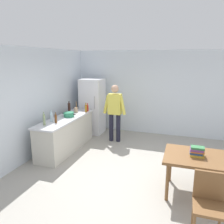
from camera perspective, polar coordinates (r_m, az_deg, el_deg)
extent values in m
plane|color=#9E998E|center=(4.98, 4.80, -15.72)|extent=(14.00, 14.00, 0.00)
cube|color=silver|center=(7.39, 10.54, 4.81)|extent=(6.40, 0.12, 2.70)
cube|color=silver|center=(5.81, -20.17, 1.93)|extent=(0.12, 5.60, 2.70)
cube|color=beige|center=(6.19, -11.65, -5.67)|extent=(0.60, 2.12, 0.86)
cube|color=silver|center=(6.06, -11.85, -1.65)|extent=(0.64, 2.20, 0.04)
cube|color=white|center=(7.40, -5.00, 1.46)|extent=(0.70, 0.64, 1.80)
cylinder|color=#B2B2B7|center=(6.97, -4.48, 2.40)|extent=(0.02, 0.02, 0.40)
cylinder|color=#1E1E2D|center=(6.73, -0.18, -3.92)|extent=(0.13, 0.13, 0.84)
cylinder|color=#1E1E2D|center=(6.67, 1.61, -4.09)|extent=(0.13, 0.13, 0.84)
cube|color=#D8CC4C|center=(6.52, 0.73, 2.04)|extent=(0.38, 0.22, 0.60)
sphere|color=tan|center=(6.45, 0.74, 5.96)|extent=(0.22, 0.22, 0.22)
cylinder|color=#D8CC4C|center=(6.57, -1.46, 1.94)|extent=(0.20, 0.09, 0.55)
cylinder|color=#D8CC4C|center=(6.42, 2.75, 1.66)|extent=(0.20, 0.09, 0.55)
cube|color=brown|center=(4.31, 22.72, -10.86)|extent=(1.40, 0.90, 0.05)
cylinder|color=brown|center=(4.15, 13.93, -16.95)|extent=(0.06, 0.06, 0.70)
cylinder|color=brown|center=(4.77, 14.65, -12.80)|extent=(0.06, 0.06, 0.70)
cylinder|color=brown|center=(3.78, 19.99, -22.96)|extent=(0.04, 0.04, 0.45)
cylinder|color=brown|center=(3.82, 25.85, -23.14)|extent=(0.04, 0.04, 0.45)
cube|color=brown|center=(3.51, 23.54, -21.55)|extent=(0.42, 0.42, 0.04)
cube|color=brown|center=(3.56, 23.64, -16.76)|extent=(0.42, 0.04, 0.42)
cylinder|color=#2D845B|center=(6.14, -10.97, -0.63)|extent=(0.28, 0.28, 0.12)
cube|color=black|center=(6.22, -12.34, -0.33)|extent=(0.06, 0.03, 0.02)
cube|color=black|center=(6.06, -9.57, -0.57)|extent=(0.06, 0.03, 0.02)
cylinder|color=tan|center=(6.63, -9.19, 0.55)|extent=(0.11, 0.11, 0.14)
cylinder|color=olive|center=(6.60, -9.07, 1.74)|extent=(0.02, 0.05, 0.22)
cylinder|color=olive|center=(6.59, -9.13, 1.71)|extent=(0.02, 0.04, 0.22)
cylinder|color=black|center=(6.59, -10.88, 1.03)|extent=(0.08, 0.08, 0.28)
cylinder|color=black|center=(6.56, -10.95, 2.48)|extent=(0.03, 0.03, 0.06)
cylinder|color=#B22319|center=(6.71, -6.28, 0.98)|extent=(0.06, 0.06, 0.18)
cylinder|color=#B22319|center=(6.69, -6.30, 1.98)|extent=(0.02, 0.02, 0.06)
cylinder|color=silver|center=(5.74, -15.23, -1.23)|extent=(0.07, 0.07, 0.24)
cylinder|color=silver|center=(5.71, -15.32, 0.23)|extent=(0.03, 0.03, 0.06)
cylinder|color=#996619|center=(6.59, -6.67, 0.91)|extent=(0.06, 0.06, 0.22)
cylinder|color=#996619|center=(6.56, -6.70, 2.11)|extent=(0.03, 0.03, 0.06)
cylinder|color=gray|center=(5.48, -16.94, -1.92)|extent=(0.06, 0.06, 0.26)
cylinder|color=gray|center=(5.44, -17.05, -0.29)|extent=(0.02, 0.02, 0.06)
cylinder|color=#5B3314|center=(5.62, -14.15, -1.69)|extent=(0.06, 0.06, 0.20)
cylinder|color=#5B3314|center=(5.59, -14.23, -0.40)|extent=(0.02, 0.02, 0.06)
cube|color=gold|center=(4.26, 20.90, -10.33)|extent=(0.23, 0.14, 0.04)
cube|color=#284C8E|center=(4.27, 20.67, -9.76)|extent=(0.21, 0.16, 0.03)
cube|color=orange|center=(4.26, 20.94, -9.30)|extent=(0.23, 0.17, 0.04)
cube|color=#753D7F|center=(4.23, 20.82, -8.93)|extent=(0.22, 0.20, 0.03)
cube|color=#387A47|center=(4.21, 21.03, -8.53)|extent=(0.22, 0.15, 0.04)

